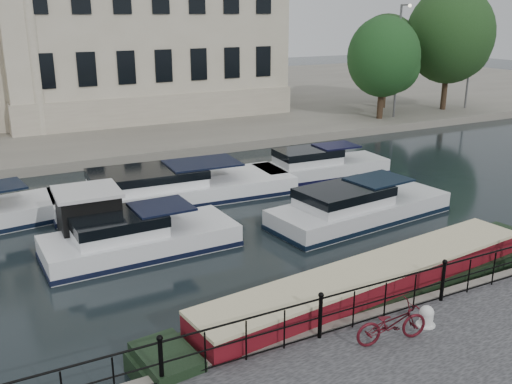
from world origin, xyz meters
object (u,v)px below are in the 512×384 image
harbour_hut (89,221)px  bicycle (392,323)px  mooring_bollard (426,316)px  narrowboat (373,292)px

harbour_hut → bicycle: bearing=-63.5°
bicycle → mooring_bollard: bicycle is taller
bicycle → narrowboat: size_ratio=0.13×
mooring_bollard → harbour_hut: 12.15m
bicycle → harbour_hut: bearing=32.8°
bicycle → narrowboat: bicycle is taller
bicycle → harbour_hut: size_ratio=0.59×
mooring_bollard → narrowboat: (0.20, 2.30, -0.44)m
mooring_bollard → harbour_hut: size_ratio=0.17×
bicycle → mooring_bollard: size_ratio=3.45×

